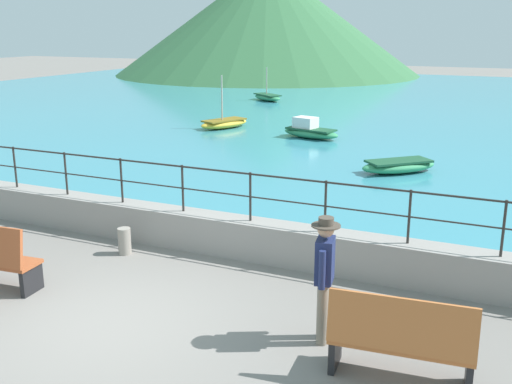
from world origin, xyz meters
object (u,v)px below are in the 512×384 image
(boat_4, at_px, (267,97))
(boat_2, at_px, (224,123))
(bench_far, at_px, (401,340))
(bollard, at_px, (125,241))
(boat_5, at_px, (310,131))
(person_walking, at_px, (324,273))
(boat_3, at_px, (399,166))

(boat_4, bearing_deg, boat_2, -76.83)
(bench_far, distance_m, bollard, 5.94)
(boat_4, distance_m, boat_5, 11.80)
(person_walking, distance_m, boat_2, 17.48)
(bollard, distance_m, boat_2, 14.13)
(bollard, bearing_deg, boat_4, 107.31)
(bench_far, distance_m, person_walking, 1.34)
(bollard, xyz_separation_m, boat_2, (-4.87, 13.27, 0.01))
(bollard, xyz_separation_m, boat_5, (-0.91, 12.63, 0.08))
(boat_3, xyz_separation_m, boat_4, (-10.37, 14.27, 0.01))
(boat_2, bearing_deg, bench_far, -55.90)
(bollard, bearing_deg, boat_3, 68.64)
(person_walking, relative_size, boat_4, 0.73)
(person_walking, bearing_deg, bench_far, -26.36)
(bench_far, bearing_deg, boat_5, 113.66)
(person_walking, xyz_separation_m, boat_5, (-5.31, 14.17, -0.65))
(boat_3, bearing_deg, boat_2, 149.31)
(person_walking, relative_size, boat_3, 0.77)
(bench_far, xyz_separation_m, boat_2, (-10.41, 15.37, -0.30))
(person_walking, height_order, bollard, person_walking)
(boat_4, relative_size, boat_5, 0.98)
(boat_3, height_order, boat_5, boat_5)
(bollard, relative_size, boat_3, 0.22)
(bench_far, distance_m, boat_4, 27.82)
(boat_2, relative_size, boat_5, 1.01)
(bench_far, bearing_deg, boat_4, 116.96)
(bench_far, bearing_deg, boat_3, 102.04)
(person_walking, bearing_deg, bollard, 160.71)
(bollard, bearing_deg, bench_far, -20.81)
(person_walking, bearing_deg, boat_3, 96.31)
(bench_far, xyz_separation_m, boat_4, (-12.61, 24.80, -0.30))
(person_walking, height_order, boat_3, person_walking)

